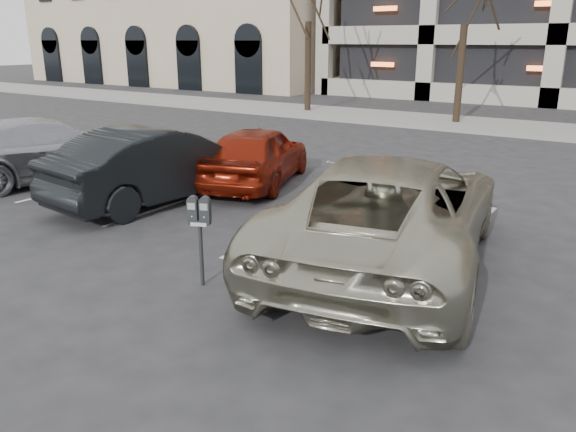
# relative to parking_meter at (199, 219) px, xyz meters

# --- Properties ---
(ground) EXTENTS (140.00, 140.00, 0.00)m
(ground) POSITION_rel_parking_meter_xyz_m (0.98, 1.18, -0.96)
(ground) COLOR #28282B
(ground) RESTS_ON ground
(sidewalk) EXTENTS (80.00, 4.00, 0.12)m
(sidewalk) POSITION_rel_parking_meter_xyz_m (0.98, 17.18, -0.90)
(sidewalk) COLOR gray
(sidewalk) RESTS_ON ground
(stall_lines) EXTENTS (16.90, 5.20, 0.00)m
(stall_lines) POSITION_rel_parking_meter_xyz_m (-0.42, 3.48, -0.95)
(stall_lines) COLOR silver
(stall_lines) RESTS_ON ground
(parking_meter) EXTENTS (0.34, 0.24, 1.25)m
(parking_meter) POSITION_rel_parking_meter_xyz_m (0.00, 0.00, 0.00)
(parking_meter) COLOR black
(parking_meter) RESTS_ON ground
(suv_silver) EXTENTS (3.96, 6.44, 1.67)m
(suv_silver) POSITION_rel_parking_meter_xyz_m (1.78, 2.19, -0.13)
(suv_silver) COLOR #ACAA93
(suv_silver) RESTS_ON ground
(car_red) EXTENTS (2.86, 4.41, 1.40)m
(car_red) POSITION_rel_parking_meter_xyz_m (-2.79, 5.00, -0.26)
(car_red) COLOR maroon
(car_red) RESTS_ON ground
(car_dark) EXTENTS (2.11, 4.88, 1.56)m
(car_dark) POSITION_rel_parking_meter_xyz_m (-3.65, 2.73, -0.18)
(car_dark) COLOR black
(car_dark) RESTS_ON ground
(car_silver) EXTENTS (3.22, 5.51, 1.50)m
(car_silver) POSITION_rel_parking_meter_xyz_m (-7.28, 2.55, -0.21)
(car_silver) COLOR #ABADB3
(car_silver) RESTS_ON ground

